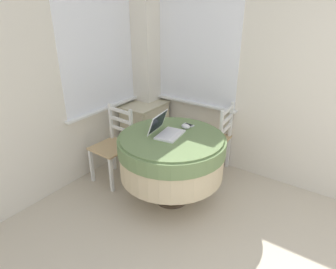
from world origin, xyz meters
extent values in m
cube|color=white|center=(1.34, 3.17, 1.49)|extent=(1.10, 0.01, 1.42)
cube|color=white|center=(1.34, 3.14, 0.77)|extent=(1.18, 0.07, 0.02)
cube|color=white|center=(2.16, 2.35, 1.49)|extent=(0.01, 1.10, 1.42)
cube|color=white|center=(2.13, 2.35, 0.77)|extent=(0.07, 1.18, 0.02)
cube|color=silver|center=(2.03, 3.04, 1.27)|extent=(0.28, 0.28, 2.55)
cylinder|color=#4C3D2D|center=(1.14, 2.02, 0.01)|extent=(0.36, 0.36, 0.03)
cylinder|color=#4C3D2D|center=(1.14, 2.02, 0.39)|extent=(0.11, 0.11, 0.71)
cylinder|color=beige|center=(1.14, 2.02, 0.54)|extent=(1.06, 1.06, 0.42)
cylinder|color=#6B8451|center=(1.14, 2.02, 0.67)|extent=(1.09, 1.09, 0.15)
cylinder|color=#6B8451|center=(1.14, 2.02, 0.75)|extent=(1.03, 1.03, 0.02)
cube|color=white|center=(1.15, 2.04, 0.77)|extent=(0.34, 0.25, 0.02)
cube|color=silver|center=(1.14, 2.05, 0.78)|extent=(0.29, 0.16, 0.00)
cube|color=white|center=(1.12, 2.18, 0.88)|extent=(0.32, 0.12, 0.20)
cube|color=black|center=(1.13, 2.17, 0.88)|extent=(0.29, 0.11, 0.17)
ellipsoid|color=white|center=(1.38, 2.00, 0.79)|extent=(0.07, 0.10, 0.05)
cube|color=#B2B7BC|center=(1.47, 2.02, 0.77)|extent=(0.06, 0.13, 0.01)
cube|color=black|center=(1.47, 2.02, 0.77)|extent=(0.05, 0.09, 0.00)
cube|color=tan|center=(1.06, 2.81, 0.44)|extent=(0.42, 0.41, 0.02)
cube|color=white|center=(0.89, 2.99, 0.21)|extent=(0.04, 0.04, 0.43)
cube|color=white|center=(0.88, 2.65, 0.21)|extent=(0.04, 0.04, 0.43)
cube|color=white|center=(1.25, 2.97, 0.21)|extent=(0.04, 0.04, 0.43)
cube|color=white|center=(1.23, 2.64, 0.21)|extent=(0.04, 0.04, 0.43)
cube|color=white|center=(1.25, 2.97, 0.67)|extent=(0.03, 0.03, 0.44)
cube|color=white|center=(1.23, 2.64, 0.67)|extent=(0.03, 0.03, 0.44)
cube|color=white|center=(1.24, 2.80, 0.83)|extent=(0.04, 0.34, 0.04)
cube|color=white|center=(1.24, 2.80, 0.72)|extent=(0.04, 0.34, 0.04)
cube|color=white|center=(1.24, 2.80, 0.60)|extent=(0.04, 0.34, 0.04)
cube|color=tan|center=(1.94, 1.97, 0.44)|extent=(0.43, 0.44, 0.02)
cube|color=white|center=(2.09, 2.16, 0.21)|extent=(0.04, 0.04, 0.43)
cube|color=white|center=(1.75, 2.13, 0.21)|extent=(0.04, 0.04, 0.43)
cube|color=white|center=(2.12, 1.81, 0.21)|extent=(0.04, 0.04, 0.43)
cube|color=white|center=(1.79, 1.78, 0.21)|extent=(0.04, 0.04, 0.43)
cube|color=white|center=(2.12, 1.81, 0.67)|extent=(0.03, 0.03, 0.44)
cube|color=white|center=(1.79, 1.78, 0.67)|extent=(0.03, 0.03, 0.44)
cube|color=white|center=(1.96, 1.80, 0.83)|extent=(0.34, 0.05, 0.04)
cube|color=white|center=(1.96, 1.80, 0.72)|extent=(0.34, 0.05, 0.04)
cube|color=white|center=(1.96, 1.80, 0.60)|extent=(0.34, 0.05, 0.04)
cube|color=beige|center=(1.84, 2.94, 0.35)|extent=(0.57, 0.40, 0.70)
cube|color=beige|center=(1.84, 2.94, 0.71)|extent=(0.60, 0.43, 0.02)
cube|color=beige|center=(1.84, 2.73, 0.59)|extent=(0.50, 0.01, 0.20)
sphere|color=olive|center=(1.84, 2.72, 0.59)|extent=(0.02, 0.02, 0.02)
cube|color=beige|center=(1.84, 2.73, 0.35)|extent=(0.50, 0.01, 0.20)
sphere|color=olive|center=(1.84, 2.72, 0.35)|extent=(0.02, 0.02, 0.02)
cube|color=beige|center=(1.84, 2.73, 0.12)|extent=(0.50, 0.01, 0.20)
sphere|color=olive|center=(1.84, 2.72, 0.12)|extent=(0.02, 0.02, 0.02)
camera|label=1|loc=(-1.09, 0.50, 2.02)|focal=32.00mm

